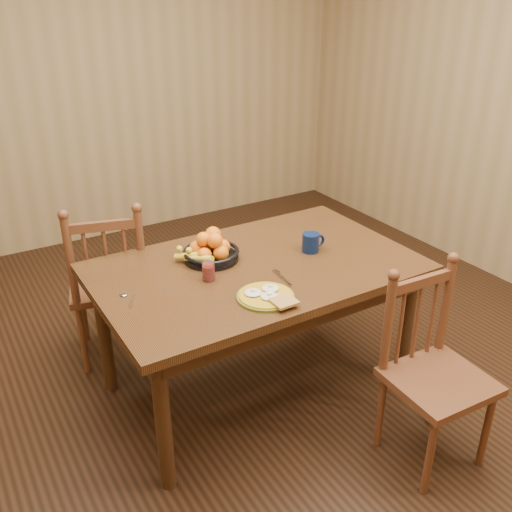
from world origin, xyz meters
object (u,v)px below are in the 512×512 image
chair_far (110,285)px  fruit_bowl (210,250)px  coffee_mug (311,242)px  dining_table (256,280)px  chair_near (433,373)px  breakfast_plate (267,296)px

chair_far → fruit_bowl: (0.39, -0.51, 0.33)m
coffee_mug → fruit_bowl: size_ratio=0.41×
dining_table → chair_far: bearing=129.5°
dining_table → fruit_bowl: size_ratio=4.94×
dining_table → chair_near: size_ratio=1.73×
dining_table → coffee_mug: coffee_mug is taller
dining_table → chair_near: (0.43, -0.83, -0.22)m
dining_table → chair_far: (-0.56, 0.68, -0.19)m
chair_far → chair_near: bearing=139.1°
chair_near → chair_far: bearing=126.1°
chair_far → fruit_bowl: 0.72m
coffee_mug → fruit_bowl: 0.54m
breakfast_plate → chair_near: bearing=-42.5°
chair_far → coffee_mug: bearing=158.1°
dining_table → fruit_bowl: 0.28m
dining_table → fruit_bowl: fruit_bowl is taller
coffee_mug → dining_table: bearing=178.3°
chair_far → fruit_bowl: bearing=143.3°
chair_far → breakfast_plate: chair_far is taller
chair_near → coffee_mug: chair_near is taller
dining_table → fruit_bowl: bearing=134.8°
chair_far → breakfast_plate: (0.43, -0.99, 0.28)m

